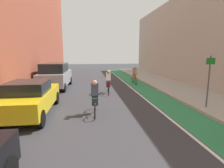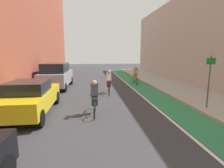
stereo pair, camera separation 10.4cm
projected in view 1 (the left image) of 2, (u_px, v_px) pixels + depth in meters
The scene contains 12 objects.
ground_plane at pixel (101, 97), 10.94m from camera, with size 71.26×71.26×0.00m, color #38383D.
bike_lane_paint at pixel (145, 89), 13.35m from camera, with size 1.60×32.39×0.00m, color #2D8451.
lane_divider_stripe at pixel (134, 90), 13.23m from camera, with size 0.12×32.39×0.00m, color white.
sidewalk_right at pixel (176, 88), 13.66m from camera, with size 3.34×32.39×0.14m, color #A8A59E.
building_facade_left at pixel (1, 11), 11.15m from camera, with size 4.15×32.39×10.74m.
building_facade_right at pixel (198, 38), 15.30m from camera, with size 2.40×28.39×8.11m, color #B2ADA3.
parked_sedan_yellow_cab at pixel (30, 97), 7.74m from camera, with size 1.83×4.24×1.53m.
parked_suv_silver at pixel (55, 75), 13.67m from camera, with size 2.11×4.43×1.98m.
cyclist_mid at pixel (95, 97), 7.73m from camera, with size 0.48×1.67×1.59m.
cyclist_trailing at pixel (108, 82), 11.87m from camera, with size 0.48×1.72×1.61m.
cyclist_far at pixel (135, 75), 15.73m from camera, with size 0.48×1.69×1.60m.
street_sign_post at pixel (209, 77), 8.20m from camera, with size 0.44×0.07×2.47m.
Camera 1 is at (-0.70, 1.56, 2.70)m, focal length 28.02 mm.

